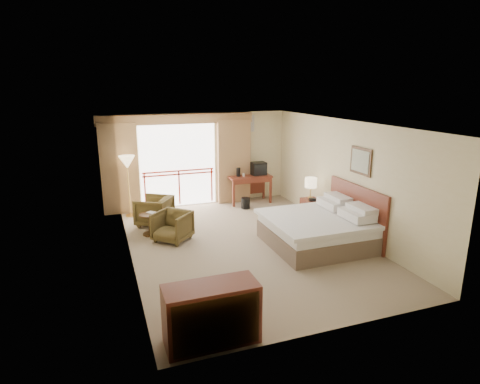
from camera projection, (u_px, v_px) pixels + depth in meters
name	position (u px, v px, depth m)	size (l,w,h in m)	color
floor	(246.00, 244.00, 9.04)	(7.00, 7.00, 0.00)	gray
ceiling	(246.00, 123.00, 8.34)	(7.00, 7.00, 0.00)	white
wall_back	(205.00, 159.00, 11.88)	(5.00, 5.00, 0.00)	beige
wall_front	(335.00, 245.00, 5.51)	(5.00, 5.00, 0.00)	beige
wall_left	(127.00, 197.00, 7.88)	(7.00, 7.00, 0.00)	beige
wall_right	(345.00, 177.00, 9.51)	(7.00, 7.00, 0.00)	beige
balcony_door	(178.00, 166.00, 11.64)	(2.40, 2.40, 0.00)	white
balcony_railing	(179.00, 179.00, 11.72)	(2.09, 0.03, 1.02)	#AE240E
curtain_left	(119.00, 169.00, 10.97)	(1.00, 0.26, 2.50)	#936C47
curtain_right	(233.00, 161.00, 12.04)	(1.00, 0.26, 2.50)	#936C47
valance	(177.00, 119.00, 11.19)	(4.40, 0.22, 0.28)	#936C47
hvac_vent	(246.00, 123.00, 12.01)	(0.50, 0.04, 0.50)	silver
bed	(318.00, 229.00, 8.89)	(2.13, 2.06, 0.97)	brown
headboard	(356.00, 213.00, 9.13)	(0.06, 2.10, 1.30)	#5C1D12
framed_art	(361.00, 161.00, 8.82)	(0.04, 0.72, 0.60)	#311D0B
nightstand	(311.00, 210.00, 10.51)	(0.41, 0.49, 0.59)	#5C1D12
table_lamp	(311.00, 183.00, 10.37)	(0.31, 0.31, 0.55)	tan
phone	(312.00, 200.00, 10.28)	(0.16, 0.13, 0.07)	black
desk	(249.00, 181.00, 12.13)	(1.28, 0.62, 0.84)	#5C1D12
tv	(259.00, 169.00, 12.07)	(0.43, 0.34, 0.39)	black
coffee_maker	(238.00, 172.00, 11.88)	(0.12, 0.12, 0.26)	black
cup	(244.00, 175.00, 11.91)	(0.07, 0.07, 0.10)	white
wastebasket	(246.00, 203.00, 11.60)	(0.26, 0.26, 0.32)	black
armchair_far	(155.00, 225.00, 10.28)	(0.79, 0.82, 0.74)	#433619
armchair_near	(173.00, 240.00, 9.25)	(0.74, 0.76, 0.69)	#433619
side_table	(149.00, 221.00, 9.52)	(0.48, 0.48, 0.52)	#311D0B
book	(149.00, 214.00, 9.47)	(0.16, 0.21, 0.02)	white
floor_lamp	(127.00, 164.00, 10.61)	(0.42, 0.42, 1.66)	tan
dresser	(211.00, 314.00, 5.50)	(1.30, 0.55, 0.86)	#5C1D12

